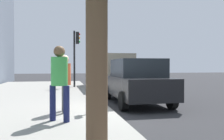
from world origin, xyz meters
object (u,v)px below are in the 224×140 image
object	(u,v)px
parked_van_far	(108,70)
pedestrian_at_meter	(65,79)
pedestrian_bystander	(59,76)
traffic_signal	(76,49)
parking_meter	(96,77)
parked_sedan_near	(136,81)

from	to	relation	value
parked_van_far	pedestrian_at_meter	bearing A→B (deg)	160.07
pedestrian_at_meter	pedestrian_bystander	xyz separation A→B (m)	(-1.20, 0.14, 0.13)
pedestrian_at_meter	traffic_signal	xyz separation A→B (m)	(8.39, -0.80, 1.45)
parking_meter	parked_van_far	world-z (taller)	parked_van_far
pedestrian_at_meter	parked_van_far	distance (m)	8.23
pedestrian_at_meter	parked_sedan_near	bearing A→B (deg)	31.77
pedestrian_at_meter	traffic_signal	bearing A→B (deg)	81.87
parked_van_far	traffic_signal	distance (m)	2.48
traffic_signal	pedestrian_bystander	bearing A→B (deg)	174.40
pedestrian_bystander	traffic_signal	bearing A→B (deg)	29.15
parking_meter	pedestrian_at_meter	size ratio (longest dim) A/B	0.84
pedestrian_at_meter	traffic_signal	size ratio (longest dim) A/B	0.47
parking_meter	parked_sedan_near	world-z (taller)	parked_sedan_near
pedestrian_at_meter	pedestrian_bystander	world-z (taller)	pedestrian_bystander
parked_van_far	traffic_signal	bearing A→B (deg)	71.83
parking_meter	pedestrian_bystander	distance (m)	1.54
pedestrian_at_meter	traffic_signal	world-z (taller)	traffic_signal
parking_meter	pedestrian_at_meter	distance (m)	0.94
pedestrian_bystander	parked_van_far	size ratio (longest dim) A/B	0.35
parking_meter	pedestrian_at_meter	xyz separation A→B (m)	(0.09, 0.93, -0.04)
pedestrian_bystander	traffic_signal	distance (m)	9.73
pedestrian_bystander	parked_sedan_near	distance (m)	4.30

